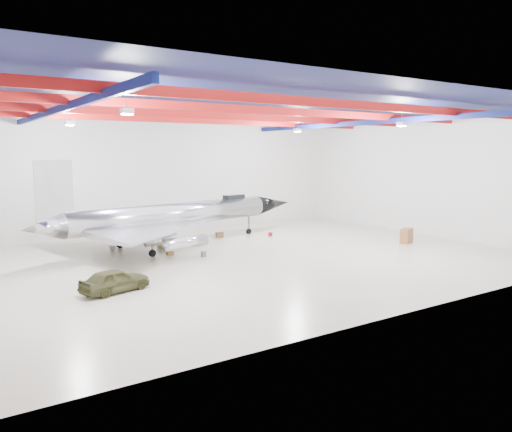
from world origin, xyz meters
TOP-DOWN VIEW (x-y plane):
  - floor at (0.00, 0.00)m, footprint 40.00×40.00m
  - wall_back at (0.00, 15.00)m, footprint 40.00×0.00m
  - wall_right at (20.00, 0.00)m, footprint 0.00×30.00m
  - ceiling at (0.00, 0.00)m, footprint 40.00×40.00m
  - ceiling_structure at (0.00, 0.00)m, footprint 39.50×29.50m
  - jet_aircraft at (-1.81, 7.15)m, footprint 26.11×17.74m
  - jeep at (-10.21, -3.72)m, footprint 4.19×2.54m
  - desk at (15.26, -2.45)m, footprint 1.51×1.10m
  - crate_ply at (-3.66, 3.91)m, footprint 0.52×0.43m
  - engine_drum at (-1.79, 1.99)m, footprint 0.50×0.50m
  - parts_bin at (3.39, 8.93)m, footprint 0.71×0.61m
  - crate_small at (-6.59, 8.47)m, footprint 0.43×0.36m
  - tool_chest at (7.52, 6.74)m, footprint 0.51×0.51m
  - oil_barrel at (-3.10, 6.71)m, footprint 0.71×0.63m
  - spares_box at (0.55, 9.27)m, footprint 0.46×0.46m

SIDE VIEW (x-z plane):
  - floor at x=0.00m, z-range 0.00..0.00m
  - crate_small at x=-6.59m, z-range 0.00..0.29m
  - crate_ply at x=-3.66m, z-range 0.00..0.34m
  - spares_box at x=0.55m, z-range 0.00..0.35m
  - tool_chest at x=7.52m, z-range 0.00..0.37m
  - engine_drum at x=-1.79m, z-range 0.00..0.38m
  - oil_barrel at x=-3.10m, z-range 0.00..0.41m
  - parts_bin at x=3.39m, z-range 0.00..0.44m
  - desk at x=15.26m, z-range 0.00..1.25m
  - jeep at x=-10.21m, z-range 0.00..1.33m
  - jet_aircraft at x=-1.81m, z-range -1.23..5.94m
  - wall_back at x=0.00m, z-range -14.50..25.50m
  - wall_right at x=20.00m, z-range -9.50..20.50m
  - ceiling_structure at x=0.00m, z-range 9.79..10.86m
  - ceiling at x=0.00m, z-range 11.00..11.00m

